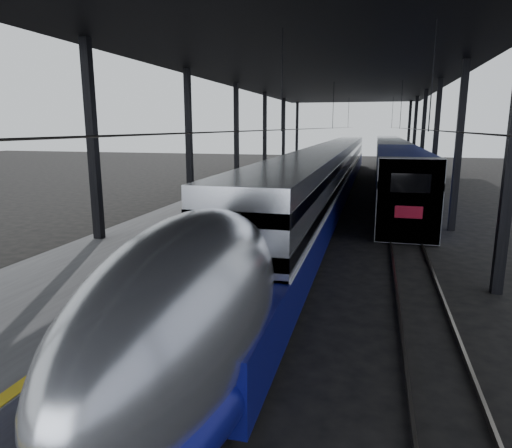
% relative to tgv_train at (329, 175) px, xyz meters
% --- Properties ---
extents(ground, '(160.00, 160.00, 0.00)m').
position_rel_tgv_train_xyz_m(ground, '(-2.00, -23.66, -1.95)').
color(ground, black).
rests_on(ground, ground).
extents(platform, '(6.00, 80.00, 1.00)m').
position_rel_tgv_train_xyz_m(platform, '(-5.50, -3.66, -1.45)').
color(platform, '#4C4C4F').
rests_on(platform, ground).
extents(yellow_strip, '(0.30, 80.00, 0.01)m').
position_rel_tgv_train_xyz_m(yellow_strip, '(-2.70, -3.66, -0.94)').
color(yellow_strip, gold).
rests_on(yellow_strip, platform).
extents(rails, '(6.52, 80.00, 0.16)m').
position_rel_tgv_train_xyz_m(rails, '(2.50, -3.66, -1.87)').
color(rails, slate).
rests_on(rails, ground).
extents(canopy, '(18.00, 75.00, 9.47)m').
position_rel_tgv_train_xyz_m(canopy, '(-0.10, -3.66, 7.17)').
color(canopy, black).
rests_on(canopy, ground).
extents(tgv_train, '(2.90, 65.20, 4.16)m').
position_rel_tgv_train_xyz_m(tgv_train, '(0.00, 0.00, 0.00)').
color(tgv_train, '#B2B4BA').
rests_on(tgv_train, ground).
extents(second_train, '(3.02, 56.05, 4.16)m').
position_rel_tgv_train_xyz_m(second_train, '(5.00, 14.56, 0.16)').
color(second_train, navy).
rests_on(second_train, ground).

